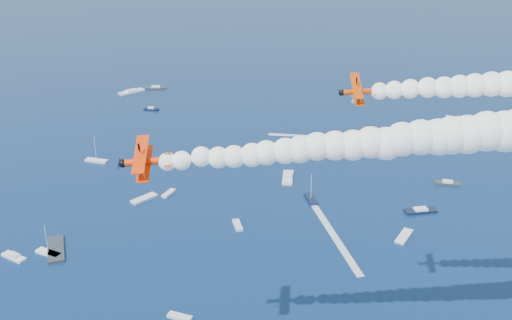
# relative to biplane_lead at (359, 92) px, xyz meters

# --- Properties ---
(biplane_lead) EXTENTS (8.10, 9.60, 6.84)m
(biplane_lead) POSITION_rel_biplane_lead_xyz_m (0.00, 0.00, 0.00)
(biplane_lead) COLOR #D53B04
(biplane_trail) EXTENTS (10.77, 12.50, 8.48)m
(biplane_trail) POSITION_rel_biplane_lead_xyz_m (-30.03, -18.74, -7.92)
(biplane_trail) COLOR #FF3405
(smoke_trail_trail) EXTENTS (65.65, 39.70, 11.63)m
(smoke_trail_trail) POSITION_rel_biplane_lead_xyz_m (0.26, -9.74, -5.50)
(smoke_trail_trail) COLOR white
(spectator_boats) EXTENTS (209.79, 165.97, 0.70)m
(spectator_boats) POSITION_rel_biplane_lead_xyz_m (-21.12, 86.83, -57.58)
(spectator_boats) COLOR black
(spectator_boats) RESTS_ON ground
(boat_wakes) EXTENTS (159.55, 91.99, 0.04)m
(boat_wakes) POSITION_rel_biplane_lead_xyz_m (21.69, 94.46, -57.90)
(boat_wakes) COLOR white
(boat_wakes) RESTS_ON ground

